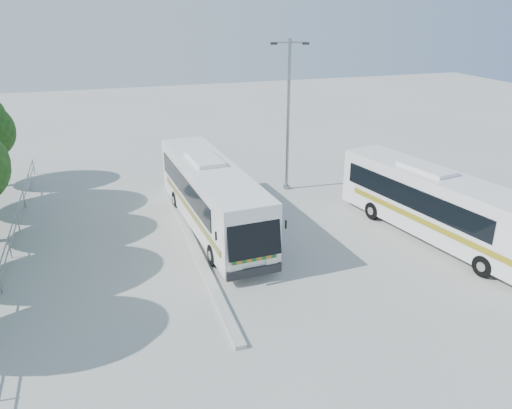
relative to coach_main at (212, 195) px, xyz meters
name	(u,v)px	position (x,y,z in m)	size (l,w,h in m)	color
ground	(253,255)	(1.00, -3.37, -1.74)	(100.00, 100.00, 0.00)	#A8A8A3
kerb_divider	(192,242)	(-1.30, -1.37, -1.67)	(0.40, 16.00, 0.15)	#B2B2AD
railing	(12,233)	(-9.00, 0.63, -1.00)	(0.06, 22.00, 1.00)	gray
coach_main	(212,195)	(0.00, 0.00, 0.00)	(3.02, 11.57, 3.18)	white
coach_adjacent	(438,204)	(9.61, -4.28, -0.06)	(4.26, 11.30, 3.08)	silver
lamppost	(288,110)	(5.48, 4.13, 2.96)	(2.03, 0.83, 8.52)	gray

